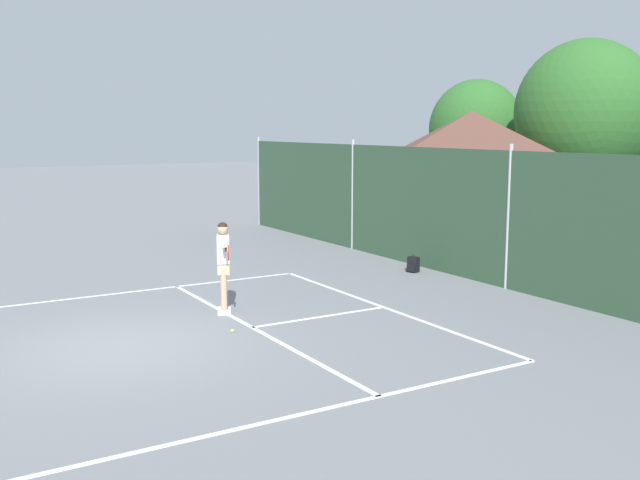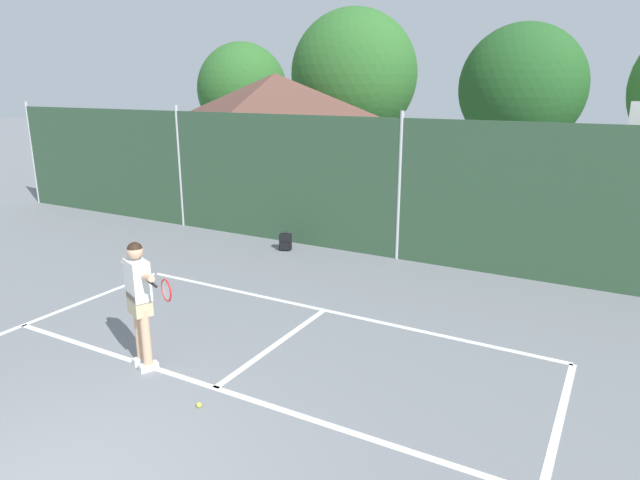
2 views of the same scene
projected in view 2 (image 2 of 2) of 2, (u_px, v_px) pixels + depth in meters
court_markings at (103, 468)px, 5.86m from camera, size 8.30×11.10×0.01m
chainlink_fence at (399, 190)px, 12.45m from camera, size 26.09×0.09×3.34m
clubhouse_building at (276, 135)px, 19.01m from camera, size 5.99×4.32×4.24m
treeline_backdrop at (527, 81)px, 19.13m from camera, size 27.60×4.59×6.79m
tennis_player at (139, 294)px, 7.65m from camera, size 1.38×0.53×1.85m
tennis_ball at (199, 405)px, 6.95m from camera, size 0.07×0.07×0.07m
backpack_black at (285, 242)px, 13.50m from camera, size 0.32×0.31×0.46m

